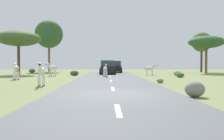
{
  "coord_description": "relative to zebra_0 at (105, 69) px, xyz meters",
  "views": [
    {
      "loc": [
        -0.54,
        -10.97,
        1.42
      ],
      "look_at": [
        -0.02,
        13.29,
        0.75
      ],
      "focal_mm": 38.72,
      "sensor_mm": 36.0,
      "label": 1
    }
  ],
  "objects": [
    {
      "name": "ground_plane",
      "position": [
        0.69,
        -13.78,
        -0.86
      ],
      "size": [
        90.0,
        90.0,
        0.0
      ],
      "primitive_type": "plane",
      "color": "olive"
    },
    {
      "name": "lane_markings",
      "position": [
        0.48,
        -14.78,
        -0.81
      ],
      "size": [
        0.16,
        56.0,
        0.01
      ],
      "color": "silver",
      "rests_on": "road"
    },
    {
      "name": "rock_2",
      "position": [
        8.27,
        2.85,
        -0.56
      ],
      "size": [
        0.86,
        0.8,
        0.59
      ],
      "primitive_type": "ellipsoid",
      "color": "#A89E8C",
      "rests_on": "ground_plane"
    },
    {
      "name": "bush_0",
      "position": [
        -11.13,
        11.84,
        -0.56
      ],
      "size": [
        0.99,
        0.89,
        0.59
      ],
      "primitive_type": "ellipsoid",
      "color": "#4C7038",
      "rests_on": "ground_plane"
    },
    {
      "name": "tree_0",
      "position": [
        -10.84,
        5.57,
        3.64
      ],
      "size": [
        5.41,
        5.41,
        5.46
      ],
      "color": "#4C3823",
      "rests_on": "ground_plane"
    },
    {
      "name": "bush_2",
      "position": [
        -3.61,
        3.27,
        -0.57
      ],
      "size": [
        0.98,
        0.88,
        0.59
      ],
      "primitive_type": "ellipsoid",
      "color": "#2D5628",
      "rests_on": "ground_plane"
    },
    {
      "name": "zebra_1",
      "position": [
        5.23,
        3.27,
        -0.02
      ],
      "size": [
        1.5,
        0.45,
        1.41
      ],
      "rotation": [
        0.0,
        0.0,
        4.77
      ],
      "color": "silver",
      "rests_on": "ground_plane"
    },
    {
      "name": "car_1",
      "position": [
        0.2,
        6.24,
        -0.01
      ],
      "size": [
        2.12,
        4.39,
        1.74
      ],
      "rotation": [
        0.0,
        0.0,
        0.03
      ],
      "color": "black",
      "rests_on": "road"
    },
    {
      "name": "zebra_0",
      "position": [
        0.0,
        0.0,
        0.0
      ],
      "size": [
        0.52,
        1.43,
        1.36
      ],
      "rotation": [
        0.0,
        0.0,
        3.31
      ],
      "color": "silver",
      "rests_on": "road"
    },
    {
      "name": "zebra_3",
      "position": [
        -5.91,
        2.01,
        0.05
      ],
      "size": [
        1.08,
        1.45,
        1.53
      ],
      "rotation": [
        0.0,
        0.0,
        2.57
      ],
      "color": "silver",
      "rests_on": "ground_plane"
    },
    {
      "name": "road",
      "position": [
        0.48,
        -13.78,
        -0.83
      ],
      "size": [
        6.0,
        64.0,
        0.05
      ],
      "primitive_type": "cube",
      "color": "#56595B",
      "rests_on": "ground_plane"
    },
    {
      "name": "tree_4",
      "position": [
        15.43,
        13.88,
        3.96
      ],
      "size": [
        3.15,
        3.15,
        6.44
      ],
      "color": "#4C3823",
      "rests_on": "ground_plane"
    },
    {
      "name": "tree_1",
      "position": [
        -9.56,
        16.04,
        5.44
      ],
      "size": [
        4.65,
        4.65,
        8.65
      ],
      "color": "brown",
      "rests_on": "ground_plane"
    },
    {
      "name": "car_0",
      "position": [
        1.41,
        11.4,
        -0.01
      ],
      "size": [
        2.12,
        4.39,
        1.74
      ],
      "rotation": [
        0.0,
        0.0,
        -0.03
      ],
      "color": "black",
      "rests_on": "road"
    },
    {
      "name": "rock_3",
      "position": [
        3.84,
        -14.75,
        -0.53
      ],
      "size": [
        0.84,
        0.71,
        0.66
      ],
      "primitive_type": "ellipsoid",
      "color": "gray",
      "rests_on": "ground_plane"
    },
    {
      "name": "bush_3",
      "position": [
        7.57,
        -0.55,
        -0.62
      ],
      "size": [
        0.81,
        0.73,
        0.48
      ],
      "primitive_type": "ellipsoid",
      "color": "#386633",
      "rests_on": "ground_plane"
    },
    {
      "name": "zebra_4",
      "position": [
        -7.8,
        -3.49,
        0.09
      ],
      "size": [
        1.06,
        1.55,
        1.6
      ],
      "rotation": [
        0.0,
        0.0,
        0.52
      ],
      "color": "silver",
      "rests_on": "ground_plane"
    },
    {
      "name": "tree_6",
      "position": [
        13.98,
        8.55,
        3.51
      ],
      "size": [
        4.91,
        4.91,
        5.25
      ],
      "color": "brown",
      "rests_on": "ground_plane"
    },
    {
      "name": "zebra_2",
      "position": [
        -3.91,
        -9.75,
        0.07
      ],
      "size": [
        0.6,
        1.64,
        1.55
      ],
      "rotation": [
        0.0,
        0.0,
        3.31
      ],
      "color": "silver",
      "rests_on": "ground_plane"
    },
    {
      "name": "rock_1",
      "position": [
        3.99,
        -7.47,
        -0.7
      ],
      "size": [
        0.5,
        0.47,
        0.32
      ],
      "primitive_type": "ellipsoid",
      "color": "gray",
      "rests_on": "ground_plane"
    }
  ]
}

